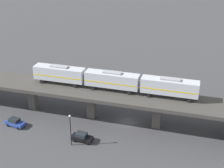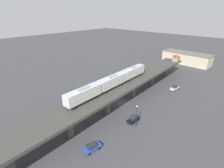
% 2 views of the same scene
% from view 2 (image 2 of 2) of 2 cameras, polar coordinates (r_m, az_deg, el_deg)
% --- Properties ---
extents(ground_plane, '(400.00, 400.00, 0.00)m').
position_cam_2_polar(ground_plane, '(63.98, 3.29, -6.13)').
color(ground_plane, '#38383A').
extents(elevated_viaduct, '(12.20, 92.27, 6.87)m').
position_cam_2_polar(elevated_viaduct, '(61.19, 3.33, -1.34)').
color(elevated_viaduct, '#393733').
rests_on(elevated_viaduct, ground).
extents(subway_train, '(4.37, 37.28, 4.45)m').
position_cam_2_polar(subway_train, '(57.79, 0.00, 0.95)').
color(subway_train, '#ADB2BA').
rests_on(subway_train, elevated_viaduct).
extents(signal_hut, '(3.35, 3.35, 3.40)m').
position_cam_2_polar(signal_hut, '(95.38, 20.16, 8.03)').
color(signal_hut, '#8C7251').
rests_on(signal_hut, elevated_viaduct).
extents(street_car_black, '(2.02, 4.44, 1.89)m').
position_cam_2_polar(street_car_black, '(53.86, 6.96, -11.28)').
color(street_car_black, black).
rests_on(street_car_black, ground).
extents(street_car_blue, '(2.36, 4.58, 1.89)m').
position_cam_2_polar(street_car_blue, '(44.58, -6.56, -19.85)').
color(street_car_blue, '#233D93').
rests_on(street_car_blue, ground).
extents(street_car_silver, '(2.40, 4.60, 1.89)m').
position_cam_2_polar(street_car_silver, '(78.06, 19.76, -1.15)').
color(street_car_silver, '#B7BABF').
rests_on(street_car_silver, ground).
extents(delivery_truck, '(4.14, 7.54, 3.20)m').
position_cam_2_polar(delivery_truck, '(85.80, 6.68, 2.88)').
color(delivery_truck, '#333338').
rests_on(delivery_truck, ground).
extents(street_lamp, '(0.44, 0.44, 6.94)m').
position_cam_2_polar(street_lamp, '(50.21, 8.02, -9.81)').
color(street_lamp, black).
rests_on(street_lamp, ground).
extents(warehouse_building, '(29.06, 11.69, 6.80)m').
position_cam_2_polar(warehouse_building, '(119.45, 23.11, 7.81)').
color(warehouse_building, tan).
rests_on(warehouse_building, ground).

